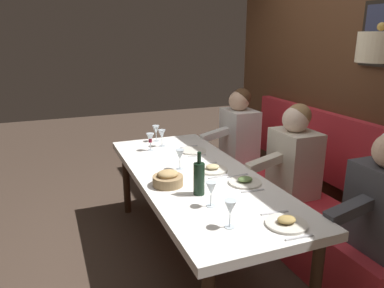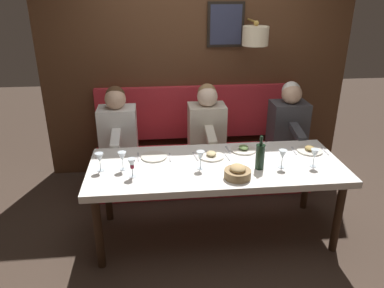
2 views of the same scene
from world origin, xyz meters
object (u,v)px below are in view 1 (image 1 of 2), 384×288
bread_bowl (168,179)px  wine_glass_5 (156,130)px  dining_table (196,182)px  wine_glass_0 (180,155)px  wine_glass_1 (150,138)px  wine_bottle (199,178)px  wine_glass_2 (230,208)px  wine_glass_4 (162,135)px  wine_glass_3 (211,189)px  diner_near (294,153)px  diner_middle (239,128)px

bread_bowl → wine_glass_5: bearing=77.8°
dining_table → wine_glass_0: bearing=117.2°
wine_glass_1 → wine_bottle: wine_bottle is taller
wine_glass_1 → wine_glass_2: size_ratio=1.00×
wine_glass_5 → wine_bottle: size_ratio=0.55×
wine_glass_0 → wine_bottle: (-0.05, -0.51, -0.00)m
wine_glass_2 → wine_glass_4: same height
wine_glass_0 → wine_glass_3: size_ratio=1.00×
wine_glass_5 → wine_glass_4: bearing=-88.6°
wine_glass_4 → bread_bowl: wine_glass_4 is taller
dining_table → wine_glass_2: bearing=-99.3°
diner_near → wine_glass_4: size_ratio=4.82×
wine_glass_1 → wine_glass_3: same height
wine_glass_4 → wine_bottle: bearing=-94.9°
diner_near → wine_glass_0: size_ratio=4.82×
wine_glass_5 → wine_bottle: bearing=-94.1°
wine_glass_3 → wine_bottle: size_ratio=0.55×
wine_glass_2 → wine_bottle: 0.48m
wine_glass_0 → wine_bottle: size_ratio=0.55×
bread_bowl → wine_glass_3: bearing=-70.8°
wine_glass_3 → wine_glass_5: 1.56m
wine_glass_2 → wine_glass_5: 1.84m
diner_middle → wine_bottle: diner_middle is taller
dining_table → diner_near: 0.89m
wine_glass_1 → bread_bowl: size_ratio=0.75×
diner_middle → wine_glass_1: 1.06m
wine_glass_2 → bread_bowl: size_ratio=0.75×
wine_bottle → diner_middle: bearing=51.9°
diner_near → wine_bottle: 1.06m
wine_glass_2 → wine_glass_4: (0.11, 1.65, 0.00)m
wine_glass_0 → bread_bowl: wine_glass_0 is taller
wine_glass_0 → wine_glass_1: 0.58m
diner_near → wine_glass_5: bearing=131.2°
dining_table → wine_glass_3: (-0.13, -0.55, 0.18)m
diner_near → dining_table: bearing=177.5°
diner_middle → dining_table: bearing=-133.6°
diner_near → bread_bowl: (-1.15, -0.09, -0.03)m
wine_glass_2 → wine_glass_3: same height
wine_glass_1 → wine_glass_3: size_ratio=1.00×
diner_middle → wine_glass_0: bearing=-141.1°
diner_near → wine_glass_2: size_ratio=4.82×
dining_table → wine_glass_1: size_ratio=13.67×
dining_table → wine_glass_4: wine_glass_4 is taller
dining_table → wine_glass_4: bearing=91.6°
wine_glass_1 → wine_glass_2: bearing=-89.0°
wine_glass_2 → wine_bottle: (0.01, 0.48, -0.00)m
wine_glass_0 → bread_bowl: bearing=-124.6°
wine_glass_3 → wine_glass_4: size_ratio=1.00×
wine_glass_4 → wine_bottle: wine_bottle is taller
wine_glass_1 → wine_glass_2: same height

